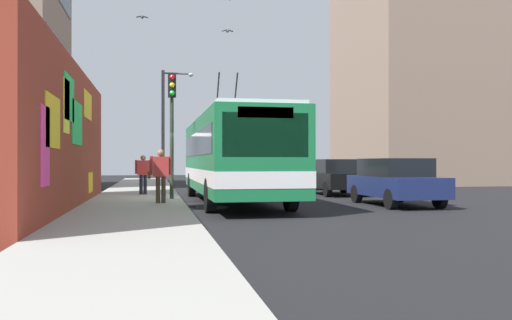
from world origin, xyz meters
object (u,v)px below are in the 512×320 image
traffic_light (172,115)px  street_lamp (167,119)px  parked_car_silver (299,173)px  pedestrian_midblock (143,171)px  parked_car_black (336,176)px  pedestrian_at_curb (160,171)px  city_bus (232,155)px  parked_car_navy (395,181)px

traffic_light → street_lamp: street_lamp is taller
parked_car_silver → pedestrian_midblock: bearing=128.3°
traffic_light → pedestrian_midblock: bearing=19.9°
parked_car_black → pedestrian_at_curb: bearing=124.4°
street_lamp → traffic_light: bearing=179.5°
city_bus → parked_car_black: size_ratio=2.84×
parked_car_black → city_bus: bearing=125.3°
pedestrian_at_curb → street_lamp: street_lamp is taller
pedestrian_midblock → city_bus: bearing=-134.3°
parked_car_silver → traffic_light: 12.25m
parked_car_silver → pedestrian_midblock: 10.70m
city_bus → pedestrian_midblock: bearing=45.7°
parked_car_silver → pedestrian_at_curb: (-11.41, 7.78, 0.32)m
parked_car_silver → pedestrian_at_curb: pedestrian_at_curb is taller
pedestrian_midblock → traffic_light: 3.72m
pedestrian_at_curb → street_lamp: bearing=-2.3°
city_bus → street_lamp: street_lamp is taller
pedestrian_midblock → street_lamp: bearing=-8.1°
pedestrian_at_curb → street_lamp: (12.89, -0.53, 2.69)m
city_bus → parked_car_silver: 11.08m
parked_car_navy → pedestrian_at_curb: pedestrian_at_curb is taller
parked_car_navy → parked_car_silver: 11.99m
parked_car_navy → traffic_light: size_ratio=0.95×
parked_car_black → traffic_light: traffic_light is taller
city_bus → parked_car_black: city_bus is taller
parked_car_navy → pedestrian_at_curb: bearing=85.7°
city_bus → pedestrian_at_curb: bearing=122.7°
parked_car_black → street_lamp: bearing=43.8°
city_bus → street_lamp: size_ratio=1.80×
traffic_light → street_lamp: (11.02, -0.10, 0.71)m
city_bus → parked_car_navy: (-2.24, -5.20, -0.90)m
parked_car_navy → pedestrian_at_curb: 7.80m
pedestrian_midblock → pedestrian_at_curb: size_ratio=0.93×
street_lamp → pedestrian_at_curb: bearing=177.7°
parked_car_navy → pedestrian_at_curb: size_ratio=2.48×
pedestrian_midblock → parked_car_navy: bearing=-122.5°
parked_car_black → street_lamp: size_ratio=0.63×
pedestrian_at_curb → traffic_light: size_ratio=0.38×
parked_car_navy → street_lamp: 15.60m
parked_car_silver → parked_car_black: bearing=180.0°
pedestrian_at_curb → traffic_light: (1.88, -0.43, 1.98)m
pedestrian_midblock → traffic_light: traffic_light is taller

